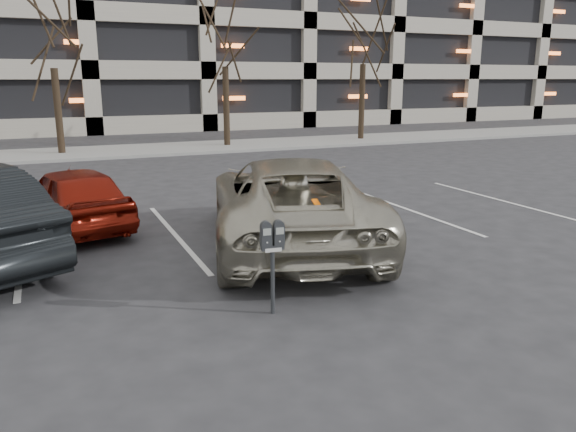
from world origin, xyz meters
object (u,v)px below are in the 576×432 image
object	(u,v)px
tree_d	(364,15)
parking_meter	(272,245)
suv_silver	(290,201)
tree_b	(49,12)
tree_c	(224,15)
car_red	(74,197)

from	to	relation	value
tree_d	parking_meter	bearing A→B (deg)	-123.75
tree_d	suv_silver	size ratio (longest dim) A/B	1.27
tree_b	parking_meter	world-z (taller)	tree_b
tree_c	tree_d	distance (m)	7.01
tree_c	car_red	size ratio (longest dim) A/B	2.04
tree_c	tree_b	bearing A→B (deg)	180.00
parking_meter	car_red	xyz separation A→B (m)	(-2.13, 5.73, -0.30)
parking_meter	tree_b	bearing A→B (deg)	102.69
tree_d	suv_silver	xyz separation A→B (m)	(-10.54, -15.18, -5.16)
suv_silver	car_red	world-z (taller)	suv_silver
tree_b	parking_meter	distance (m)	18.70
tree_d	car_red	xyz separation A→B (m)	(-14.18, -12.30, -5.32)
tree_b	tree_c	xyz separation A→B (m)	(7.00, 0.00, 0.18)
tree_d	tree_c	bearing A→B (deg)	180.00
suv_silver	tree_c	bearing A→B (deg)	-86.64
tree_b	car_red	bearing A→B (deg)	-90.83
car_red	tree_c	bearing A→B (deg)	-132.94
tree_d	parking_meter	xyz separation A→B (m)	(-12.05, -18.03, -5.03)
parking_meter	suv_silver	world-z (taller)	suv_silver
tree_d	tree_b	bearing A→B (deg)	180.00
tree_c	parking_meter	distance (m)	19.32
tree_b	car_red	size ratio (longest dim) A/B	1.97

